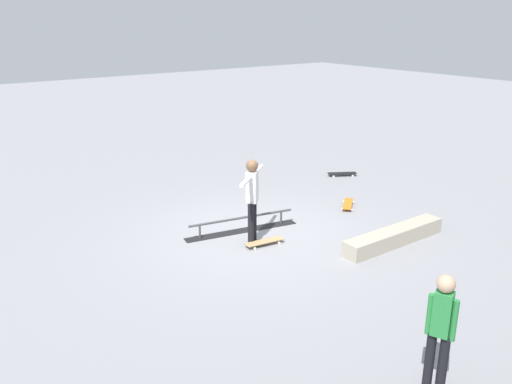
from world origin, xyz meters
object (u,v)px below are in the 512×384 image
Objects in this scene: skateboard_main at (264,242)px; grind_rail at (242,225)px; skate_ledge at (394,237)px; loose_skateboard_orange at (348,204)px; loose_skateboard_black at (342,173)px; bystander_green_shirt at (441,327)px; skater_main at (252,196)px.

grind_rail is at bearing -85.35° from skateboard_main.
skate_ledge is 3.06× the size of skateboard_main.
loose_skateboard_orange and loose_skateboard_black have the same top height.
loose_skateboard_black is at bearing -122.70° from skate_ledge.
skate_ledge is 4.65m from loose_skateboard_black.
grind_rail is at bearing -130.26° from loose_skateboard_black.
grind_rail is 4.83m from loose_skateboard_black.
bystander_green_shirt is at bearing 86.53° from skateboard_main.
loose_skateboard_black is (-2.51, -3.91, -0.08)m from skate_ledge.
skate_ledge is at bearing 104.91° from skater_main.
skateboard_main is 4.72m from bystander_green_shirt.
skate_ledge is at bearing -92.29° from loose_skateboard_black.
skateboard_main and loose_skateboard_orange have the same top height.
grind_rail is 0.98× the size of skate_ledge.
skater_main is 5.31m from loose_skateboard_black.
bystander_green_shirt is at bearing 91.39° from grind_rail.
bystander_green_shirt is 1.95× the size of loose_skateboard_black.
skater_main is at bearing -52.05° from skateboard_main.
skater_main is 4.85m from bystander_green_shirt.
loose_skateboard_orange is (-3.04, -0.35, -0.92)m from skater_main.
skateboard_main is at bearing -34.30° from bystander_green_shirt.
grind_rail is at bearing -33.05° from bystander_green_shirt.
grind_rail reaches higher than skate_ledge.
skater_main reaches higher than loose_skateboard_orange.
skate_ledge is at bearing -67.13° from bystander_green_shirt.
skater_main reaches higher than grind_rail.
skater_main is (2.22, -1.69, 0.84)m from skate_ledge.
grind_rail is 3.34× the size of loose_skateboard_orange.
loose_skateboard_black is (-4.60, -2.44, 0.00)m from skateboard_main.
bystander_green_shirt reaches higher than skateboard_main.
skate_ledge is 3.17× the size of loose_skateboard_black.
bystander_green_shirt reaches higher than grind_rail.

